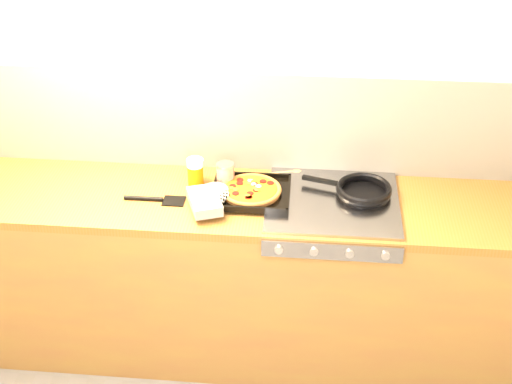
# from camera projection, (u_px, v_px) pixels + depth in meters

# --- Properties ---
(room_shell) EXTENTS (3.20, 3.20, 3.20)m
(room_shell) POSITION_uv_depth(u_px,v_px,m) (241.00, 122.00, 3.40)
(room_shell) COLOR white
(room_shell) RESTS_ON ground
(counter_run) EXTENTS (3.20, 0.62, 0.90)m
(counter_run) POSITION_uv_depth(u_px,v_px,m) (236.00, 275.00, 3.52)
(counter_run) COLOR brown
(counter_run) RESTS_ON ground
(stovetop) EXTENTS (0.60, 0.56, 0.02)m
(stovetop) POSITION_uv_depth(u_px,v_px,m) (333.00, 202.00, 3.25)
(stovetop) COLOR gray
(stovetop) RESTS_ON counter_run
(pizza_on_tray) EXTENTS (0.47, 0.41, 0.06)m
(pizza_on_tray) POSITION_uv_depth(u_px,v_px,m) (238.00, 193.00, 3.25)
(pizza_on_tray) COLOR black
(pizza_on_tray) RESTS_ON stovetop
(frying_pan) EXTENTS (0.45, 0.32, 0.04)m
(frying_pan) POSITION_uv_depth(u_px,v_px,m) (363.00, 190.00, 3.27)
(frying_pan) COLOR black
(frying_pan) RESTS_ON stovetop
(tomato_can) EXTENTS (0.11, 0.11, 0.12)m
(tomato_can) POSITION_uv_depth(u_px,v_px,m) (226.00, 175.00, 3.35)
(tomato_can) COLOR maroon
(tomato_can) RESTS_ON counter_run
(juice_glass) EXTENTS (0.09, 0.09, 0.13)m
(juice_glass) POSITION_uv_depth(u_px,v_px,m) (195.00, 172.00, 3.36)
(juice_glass) COLOR orange
(juice_glass) RESTS_ON counter_run
(wooden_spoon) EXTENTS (0.29, 0.10, 0.02)m
(wooden_spoon) POSITION_uv_depth(u_px,v_px,m) (278.00, 173.00, 3.46)
(wooden_spoon) COLOR #A58046
(wooden_spoon) RESTS_ON counter_run
(black_spatula) EXTENTS (0.28, 0.09, 0.02)m
(black_spatula) POSITION_uv_depth(u_px,v_px,m) (156.00, 199.00, 3.26)
(black_spatula) COLOR black
(black_spatula) RESTS_ON counter_run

